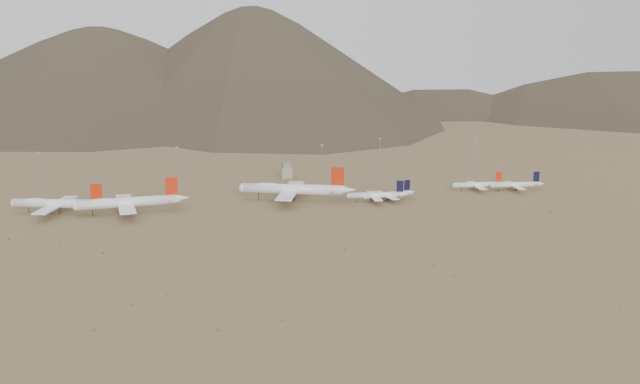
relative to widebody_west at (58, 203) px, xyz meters
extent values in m
plane|color=#93754C|center=(128.34, -39.19, -6.58)|extent=(3000.00, 3000.00, 0.00)
cylinder|color=white|center=(-0.26, 0.08, -0.07)|extent=(52.71, 21.17, 5.53)
sphere|color=white|center=(-25.80, 8.03, -0.07)|extent=(5.42, 5.42, 5.42)
cone|color=white|center=(28.34, -8.82, 0.34)|extent=(10.67, 7.61, 4.97)
cube|color=white|center=(-1.28, 0.40, -0.90)|extent=(22.74, 49.36, 0.69)
cube|color=white|center=(24.25, -7.55, 0.48)|extent=(10.13, 19.22, 0.33)
cube|color=red|center=(23.23, -7.23, 7.60)|extent=(6.79, 2.54, 9.81)
cylinder|color=black|center=(-18.14, 5.64, -4.71)|extent=(0.36, 0.36, 3.74)
cylinder|color=black|center=(1.17, 1.08, -4.71)|extent=(0.45, 0.45, 3.74)
cylinder|color=black|center=(0.35, -1.56, -4.71)|extent=(0.45, 0.45, 3.74)
ellipsoid|color=white|center=(-13.54, 4.21, 1.45)|extent=(17.57, 9.04, 3.32)
cylinder|color=slate|center=(1.63, 9.76, -2.27)|extent=(5.85, 3.96, 2.49)
cylinder|color=slate|center=(-4.20, -8.96, -2.27)|extent=(5.85, 3.96, 2.49)
cylinder|color=slate|center=(4.25, 18.19, -2.27)|extent=(5.85, 3.96, 2.49)
cylinder|color=slate|center=(-6.82, -17.39, -2.27)|extent=(5.85, 3.96, 2.49)
cylinder|color=white|center=(41.19, -9.38, 0.57)|extent=(59.02, 10.51, 6.07)
sphere|color=white|center=(11.91, -11.61, 0.57)|extent=(5.95, 5.95, 5.95)
cone|color=white|center=(73.98, -6.88, 1.02)|extent=(10.96, 6.25, 5.46)
cube|color=white|center=(40.02, -9.47, -0.34)|extent=(13.46, 54.39, 0.76)
cube|color=white|center=(69.29, -7.24, 1.17)|extent=(6.82, 20.80, 0.36)
cube|color=red|center=(68.12, -7.33, 8.99)|extent=(7.65, 1.12, 10.77)
cylinder|color=black|center=(20.69, -10.94, -4.52)|extent=(0.39, 0.39, 4.11)
cylinder|color=black|center=(42.24, -7.78, -4.52)|extent=(0.49, 0.49, 4.11)
cylinder|color=black|center=(42.47, -10.80, -4.52)|extent=(0.49, 0.49, 4.11)
ellipsoid|color=white|center=(25.96, -10.54, 2.24)|extent=(19.08, 5.97, 3.64)
cylinder|color=slate|center=(39.20, 1.27, -1.84)|extent=(6.06, 3.17, 2.73)
cylinder|color=slate|center=(40.83, -20.20, -1.84)|extent=(6.06, 3.17, 2.73)
cylinder|color=slate|center=(38.46, 10.93, -1.84)|extent=(6.06, 3.17, 2.73)
cylinder|color=slate|center=(41.57, -29.86, -1.84)|extent=(6.06, 3.17, 2.73)
cylinder|color=white|center=(146.52, 0.85, 1.35)|extent=(63.43, 29.12, 6.74)
sphere|color=white|center=(115.98, 12.25, 1.35)|extent=(6.60, 6.60, 6.60)
cone|color=white|center=(180.72, -11.92, 1.86)|extent=(13.11, 9.78, 6.06)
cube|color=white|center=(145.30, 1.31, 0.34)|extent=(30.68, 59.63, 0.84)
cube|color=white|center=(175.83, -10.10, 2.03)|extent=(13.44, 23.33, 0.40)
cube|color=red|center=(174.61, -9.64, 10.70)|extent=(8.15, 3.53, 11.95)
cylinder|color=black|center=(125.14, 8.83, -4.30)|extent=(0.43, 0.43, 4.56)
cylinder|color=black|center=(148.33, 1.97, -4.30)|extent=(0.54, 0.54, 4.56)
cylinder|color=black|center=(147.15, -1.18, -4.30)|extent=(0.54, 0.54, 4.56)
ellipsoid|color=white|center=(130.64, 6.78, 3.21)|extent=(21.31, 12.03, 4.04)
cylinder|color=slate|center=(149.48, 12.50, -1.32)|extent=(7.17, 5.12, 3.03)
cylinder|color=slate|center=(141.11, -9.89, -1.32)|extent=(7.17, 5.12, 3.03)
cylinder|color=slate|center=(153.24, 22.58, -1.32)|extent=(7.17, 5.12, 3.03)
cylinder|color=slate|center=(137.35, -19.97, -1.32)|extent=(7.17, 5.12, 3.03)
cylinder|color=white|center=(199.10, -14.95, -2.06)|extent=(35.32, 8.70, 3.81)
sphere|color=white|center=(181.71, -12.49, -2.06)|extent=(3.74, 3.74, 3.74)
cone|color=white|center=(218.58, -17.71, -1.77)|extent=(6.74, 4.28, 3.43)
cube|color=white|center=(198.41, -14.85, -2.63)|extent=(9.78, 30.60, 0.48)
cube|color=white|center=(215.80, -17.31, -1.68)|extent=(4.73, 11.77, 0.23)
cube|color=black|center=(215.10, -17.22, 3.61)|extent=(4.57, 0.98, 7.53)
cylinder|color=black|center=(186.93, -13.23, -5.27)|extent=(0.40, 0.40, 2.61)
cylinder|color=black|center=(199.93, -14.11, -5.27)|extent=(0.50, 0.50, 2.61)
cylinder|color=black|center=(199.66, -16.00, -5.27)|extent=(0.50, 0.50, 2.61)
cylinder|color=slate|center=(199.59, -6.51, -3.58)|extent=(3.72, 2.19, 1.72)
cylinder|color=slate|center=(197.22, -23.20, -3.58)|extent=(3.72, 2.19, 1.72)
cylinder|color=white|center=(207.65, -13.37, -2.42)|extent=(32.49, 8.09, 3.51)
sphere|color=white|center=(191.65, -15.68, -2.42)|extent=(3.44, 3.44, 3.44)
cone|color=white|center=(225.56, -10.79, -2.16)|extent=(6.21, 3.96, 3.16)
cube|color=white|center=(207.01, -13.46, -2.95)|extent=(9.08, 28.16, 0.44)
cube|color=white|center=(223.00, -11.16, -2.07)|extent=(4.38, 10.83, 0.21)
cube|color=black|center=(222.36, -11.25, 2.80)|extent=(4.20, 0.91, 6.93)
cylinder|color=black|center=(196.45, -14.99, -5.38)|extent=(0.37, 0.37, 2.40)
cylinder|color=black|center=(208.16, -12.41, -5.38)|extent=(0.46, 0.46, 2.40)
cylinder|color=black|center=(208.41, -14.15, -5.38)|extent=(0.46, 0.46, 2.40)
cylinder|color=slate|center=(205.90, -5.79, -3.82)|extent=(3.42, 2.02, 1.58)
cylinder|color=slate|center=(208.11, -21.14, -3.82)|extent=(3.42, 2.02, 1.58)
cylinder|color=white|center=(280.20, 1.48, -2.29)|extent=(33.58, 7.52, 3.62)
sphere|color=white|center=(263.63, 3.44, -2.29)|extent=(3.55, 3.55, 3.55)
cone|color=white|center=(298.77, -0.72, -2.01)|extent=(6.35, 3.94, 3.26)
cube|color=white|center=(279.54, 1.56, -2.83)|extent=(8.66, 29.04, 0.45)
cube|color=white|center=(296.11, -0.40, -1.92)|extent=(4.26, 11.15, 0.22)
cube|color=red|center=(295.45, -0.32, 3.10)|extent=(4.35, 0.83, 7.15)
cylinder|color=black|center=(268.60, 2.85, -5.34)|extent=(0.38, 0.38, 2.48)
cylinder|color=black|center=(280.97, 2.30, -5.34)|extent=(0.48, 0.48, 2.48)
cylinder|color=black|center=(280.76, 0.50, -5.34)|extent=(0.48, 0.48, 2.48)
cylinder|color=slate|center=(280.48, 9.51, -3.73)|extent=(3.51, 2.01, 1.63)
cylinder|color=slate|center=(278.60, -6.40, -3.73)|extent=(3.51, 2.01, 1.63)
cylinder|color=white|center=(306.01, -4.84, -2.26)|extent=(33.80, 7.01, 3.65)
sphere|color=white|center=(289.30, -3.15, -2.26)|extent=(3.57, 3.57, 3.57)
cone|color=white|center=(324.73, -6.73, -1.98)|extent=(6.35, 3.88, 3.28)
cube|color=white|center=(305.34, -4.77, -2.80)|extent=(8.25, 29.19, 0.46)
cube|color=white|center=(322.06, -6.46, -1.89)|extent=(4.11, 11.19, 0.22)
cube|color=black|center=(321.39, -6.40, 3.17)|extent=(4.38, 0.77, 7.20)
cylinder|color=black|center=(294.31, -3.65, -5.33)|extent=(0.38, 0.38, 2.50)
cylinder|color=black|center=(306.77, -4.00, -5.33)|extent=(0.48, 0.48, 2.50)
cylinder|color=black|center=(306.59, -5.81, -5.33)|extent=(0.48, 0.48, 2.50)
cylinder|color=slate|center=(306.15, 3.25, -3.71)|extent=(3.51, 1.97, 1.64)
cylinder|color=slate|center=(304.53, -12.79, -3.71)|extent=(3.51, 1.97, 1.64)
cube|color=#9A8E68|center=(158.34, 80.81, -2.58)|extent=(8.00, 8.00, 8.00)
cube|color=slate|center=(158.34, 80.81, 3.42)|extent=(6.00, 6.00, 4.00)
cylinder|color=gray|center=(-21.10, 88.79, 5.92)|extent=(0.50, 0.50, 25.00)
cube|color=gray|center=(-21.10, 88.79, 18.72)|extent=(2.00, 0.60, 0.80)
cylinder|color=gray|center=(76.21, 90.50, 5.92)|extent=(0.50, 0.50, 25.00)
cube|color=gray|center=(76.21, 90.50, 18.72)|extent=(2.00, 0.60, 0.80)
cylinder|color=gray|center=(185.44, 75.94, 5.92)|extent=(0.50, 0.50, 25.00)
cube|color=gray|center=(185.44, 75.94, 18.72)|extent=(2.00, 0.60, 0.80)
cylinder|color=gray|center=(240.90, 100.89, 5.92)|extent=(0.50, 0.50, 25.00)
cube|color=gray|center=(240.90, 100.89, 18.72)|extent=(2.00, 0.60, 0.80)
cylinder|color=gray|center=(316.73, 81.44, 5.92)|extent=(0.50, 0.50, 25.00)
cube|color=gray|center=(316.73, 81.44, 18.72)|extent=(2.00, 0.60, 0.80)
ellipsoid|color=brown|center=(149.71, -115.74, -6.22)|extent=(0.94, 0.94, 0.71)
ellipsoid|color=brown|center=(-19.65, -54.29, -6.16)|extent=(1.02, 1.02, 0.83)
ellipsoid|color=brown|center=(7.68, -66.05, -6.25)|extent=(0.87, 0.87, 0.66)
ellipsoid|color=brown|center=(295.22, -68.50, -6.25)|extent=(1.09, 1.09, 0.66)
ellipsoid|color=brown|center=(183.16, -150.70, -6.26)|extent=(0.95, 0.95, 0.64)
ellipsoid|color=brown|center=(211.44, -59.90, -6.31)|extent=(0.71, 0.71, 0.54)
ellipsoid|color=brown|center=(192.83, -38.22, -6.21)|extent=(0.90, 0.90, 0.74)
ellipsoid|color=brown|center=(85.64, -96.34, -6.37)|extent=(0.62, 0.62, 0.42)
ellipsoid|color=brown|center=(76.33, -202.94, -6.22)|extent=(0.82, 0.82, 0.71)
ellipsoid|color=brown|center=(40.48, -96.93, -6.45)|extent=(0.50, 0.50, 0.25)
ellipsoid|color=brown|center=(112.26, -127.00, -6.38)|extent=(0.76, 0.76, 0.39)
ellipsoid|color=brown|center=(189.47, -67.67, -6.41)|extent=(0.55, 0.55, 0.33)
ellipsoid|color=brown|center=(0.78, -69.40, -6.38)|extent=(0.57, 0.57, 0.40)
ellipsoid|color=brown|center=(94.11, -100.42, -6.26)|extent=(0.91, 0.91, 0.63)
ellipsoid|color=brown|center=(186.63, -165.63, -6.22)|extent=(0.81, 0.81, 0.72)
ellipsoid|color=brown|center=(101.11, -199.88, -6.32)|extent=(0.65, 0.65, 0.52)
ellipsoid|color=brown|center=(59.53, -160.01, -6.21)|extent=(0.84, 0.84, 0.74)
ellipsoid|color=brown|center=(206.94, -110.95, -6.30)|extent=(0.83, 0.83, 0.56)
ellipsoid|color=brown|center=(31.87, -192.06, -6.23)|extent=(0.88, 0.88, 0.69)
ellipsoid|color=brown|center=(150.38, -96.63, -6.30)|extent=(0.90, 0.90, 0.56)
ellipsoid|color=brown|center=(183.74, -150.66, -6.32)|extent=(1.01, 1.01, 0.52)
ellipsoid|color=brown|center=(234.32, -218.41, -6.31)|extent=(0.69, 0.69, 0.54)
ellipsoid|color=brown|center=(231.47, -35.47, -6.29)|extent=(0.68, 0.68, 0.58)
ellipsoid|color=brown|center=(45.38, -168.89, -6.30)|extent=(1.06, 1.06, 0.55)
ellipsoid|color=brown|center=(30.44, -92.39, -6.12)|extent=(1.04, 1.04, 0.92)
camera|label=1|loc=(53.83, -449.94, 98.13)|focal=40.00mm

